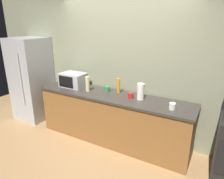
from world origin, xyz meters
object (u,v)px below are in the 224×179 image
Objects in this scene: bottle_hand_soap at (88,84)px; mug_white at (172,106)px; mug_red at (131,95)px; bottle_dish_soap at (119,86)px; mug_green at (107,89)px; paper_towel_roll at (141,92)px; microwave at (73,80)px; refrigerator at (32,79)px.

mug_white is at bearing -2.48° from bottle_hand_soap.
bottle_hand_soap is at bearing -176.26° from mug_red.
mug_green is at bearing -175.26° from bottle_dish_soap.
paper_towel_roll is at bearing -6.99° from mug_green.
bottle_hand_soap is at bearing -11.12° from microwave.
mug_red is at bearing -23.23° from bottle_dish_soap.
refrigerator is at bearing -178.87° from paper_towel_roll.
bottle_hand_soap reaches higher than mug_red.
bottle_hand_soap reaches higher than paper_towel_roll.
mug_red is at bearing -170.93° from paper_towel_roll.
mug_white is at bearing -13.87° from bottle_dish_soap.
microwave is at bearing -179.91° from paper_towel_roll.
refrigerator is 6.67× the size of paper_towel_roll.
bottle_dish_soap is (-0.46, 0.10, -0.00)m from paper_towel_roll.
paper_towel_roll is 3.07× the size of mug_green.
paper_towel_roll is 0.58m from mug_white.
paper_towel_roll is 0.70m from mug_green.
bottle_dish_soap is at bearing 18.66° from bottle_hand_soap.
mug_red is (-0.72, 0.12, -0.00)m from mug_white.
paper_towel_roll is at bearing 1.13° from refrigerator.
refrigerator is 18.28× the size of mug_white.
microwave reaches higher than mug_green.
refrigerator is at bearing 178.87° from bottle_hand_soap.
mug_green is 0.53m from mug_red.
mug_green is at bearing 27.31° from bottle_hand_soap.
microwave is 0.73m from mug_green.
bottle_hand_soap is 2.75× the size of mug_white.
paper_towel_roll is at bearing 0.09° from microwave.
mug_green is (0.32, 0.16, -0.09)m from bottle_hand_soap.
mug_red is at bearing 170.29° from mug_white.
bottle_dish_soap reaches higher than mug_red.
microwave is 1.97m from mug_white.
microwave is 0.95m from bottle_dish_soap.
mug_green is at bearing 6.83° from microwave.
paper_towel_roll is 1.00× the size of bottle_hand_soap.
paper_towel_roll is 1.01× the size of bottle_dish_soap.
bottle_dish_soap is (0.54, 0.18, -0.00)m from bottle_hand_soap.
bottle_hand_soap is 3.08× the size of mug_green.
mug_white is at bearing -1.81° from refrigerator.
microwave is at bearing 168.88° from bottle_hand_soap.
microwave is 1.25m from mug_red.
refrigerator is 3.75× the size of microwave.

